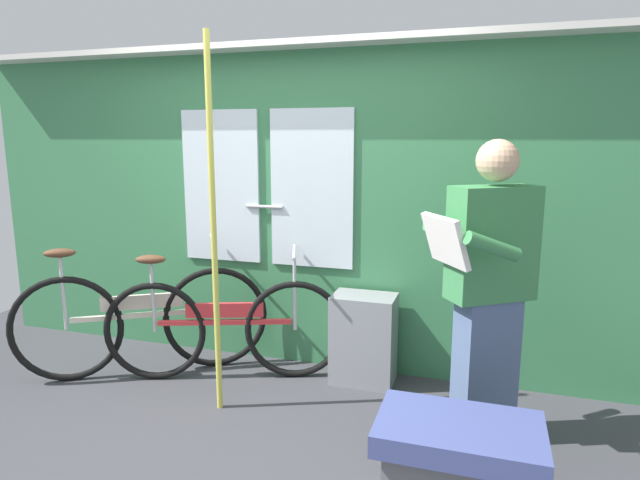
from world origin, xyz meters
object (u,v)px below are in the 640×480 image
(bicycle_near_door, at_px, (224,327))
(trash_bin_by_wall, at_px, (364,339))
(bicycle_leaning_behind, at_px, (142,320))
(bench_seat_corner, at_px, (457,468))
(passenger_reading_newspaper, at_px, (488,287))
(handrail_pole, at_px, (214,230))

(bicycle_near_door, relative_size, trash_bin_by_wall, 2.56)
(bicycle_near_door, bearing_deg, bicycle_leaning_behind, 170.16)
(bicycle_leaning_behind, height_order, bench_seat_corner, bicycle_leaning_behind)
(bicycle_leaning_behind, relative_size, bench_seat_corner, 2.14)
(passenger_reading_newspaper, distance_m, trash_bin_by_wall, 1.07)
(bicycle_near_door, distance_m, bench_seat_corner, 1.88)
(passenger_reading_newspaper, height_order, bench_seat_corner, passenger_reading_newspaper)
(bicycle_near_door, bearing_deg, handrail_pole, -87.02)
(bicycle_near_door, distance_m, trash_bin_by_wall, 0.96)
(bench_seat_corner, bearing_deg, bicycle_near_door, 149.25)
(trash_bin_by_wall, bearing_deg, bench_seat_corner, -60.01)
(bicycle_near_door, height_order, bench_seat_corner, bicycle_near_door)
(bicycle_leaning_behind, distance_m, handrail_pole, 1.07)
(trash_bin_by_wall, relative_size, handrail_pole, 0.27)
(bicycle_near_door, height_order, trash_bin_by_wall, bicycle_near_door)
(bench_seat_corner, bearing_deg, bicycle_leaning_behind, 158.59)
(bicycle_leaning_behind, relative_size, trash_bin_by_wall, 2.45)
(bicycle_leaning_behind, xyz_separation_m, handrail_pole, (0.74, -0.29, 0.72))
(passenger_reading_newspaper, distance_m, handrail_pole, 1.57)
(bicycle_near_door, relative_size, handrail_pole, 0.70)
(handrail_pole, distance_m, bench_seat_corner, 1.79)
(bicycle_near_door, distance_m, handrail_pole, 0.85)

